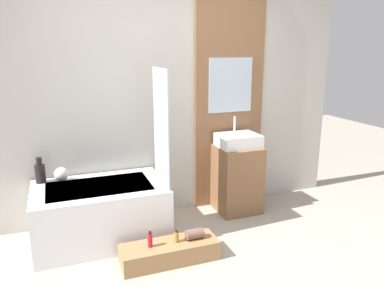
% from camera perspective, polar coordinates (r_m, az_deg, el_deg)
% --- Properties ---
extents(wall_tiled_back, '(4.20, 0.06, 2.60)m').
position_cam_1_polar(wall_tiled_back, '(4.04, -4.48, 7.17)').
color(wall_tiled_back, '#B7B2A8').
rests_on(wall_tiled_back, ground_plane).
extents(wall_wood_accent, '(0.83, 0.04, 2.60)m').
position_cam_1_polar(wall_wood_accent, '(4.27, 5.75, 7.61)').
color(wall_wood_accent, brown).
rests_on(wall_wood_accent, ground_plane).
extents(bathtub, '(1.22, 0.78, 0.55)m').
position_cam_1_polar(bathtub, '(3.76, -13.73, -10.09)').
color(bathtub, white).
rests_on(bathtub, ground_plane).
extents(glass_shower_screen, '(0.01, 0.48, 1.09)m').
position_cam_1_polar(glass_shower_screen, '(3.48, -4.73, 2.51)').
color(glass_shower_screen, silver).
rests_on(glass_shower_screen, bathtub).
extents(wooden_step_bench, '(0.85, 0.29, 0.17)m').
position_cam_1_polar(wooden_step_bench, '(3.40, -3.44, -16.10)').
color(wooden_step_bench, '#997047').
rests_on(wooden_step_bench, ground_plane).
extents(vanity_cabinet, '(0.46, 0.45, 0.75)m').
position_cam_1_polar(vanity_cabinet, '(4.27, 6.88, -5.27)').
color(vanity_cabinet, brown).
rests_on(vanity_cabinet, ground_plane).
extents(sink, '(0.44, 0.36, 0.32)m').
position_cam_1_polar(sink, '(4.14, 7.06, 0.56)').
color(sink, white).
rests_on(sink, vanity_cabinet).
extents(vase_tall_dark, '(0.10, 0.10, 0.25)m').
position_cam_1_polar(vase_tall_dark, '(3.89, -22.14, -4.02)').
color(vase_tall_dark, black).
rests_on(vase_tall_dark, bathtub).
extents(vase_round_light, '(0.14, 0.14, 0.14)m').
position_cam_1_polar(vase_round_light, '(3.87, -19.32, -4.36)').
color(vase_round_light, silver).
rests_on(vase_round_light, bathtub).
extents(bottle_soap_primary, '(0.04, 0.04, 0.15)m').
position_cam_1_polar(bottle_soap_primary, '(3.28, -6.42, -14.31)').
color(bottle_soap_primary, '#B21928').
rests_on(bottle_soap_primary, wooden_step_bench).
extents(bottle_soap_secondary, '(0.04, 0.04, 0.11)m').
position_cam_1_polar(bottle_soap_secondary, '(3.35, -2.40, -13.93)').
color(bottle_soap_secondary, '#B2752D').
rests_on(bottle_soap_secondary, wooden_step_bench).
extents(towel_roll, '(0.16, 0.09, 0.09)m').
position_cam_1_polar(towel_roll, '(3.40, 0.41, -13.54)').
color(towel_roll, brown).
rests_on(towel_roll, wooden_step_bench).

